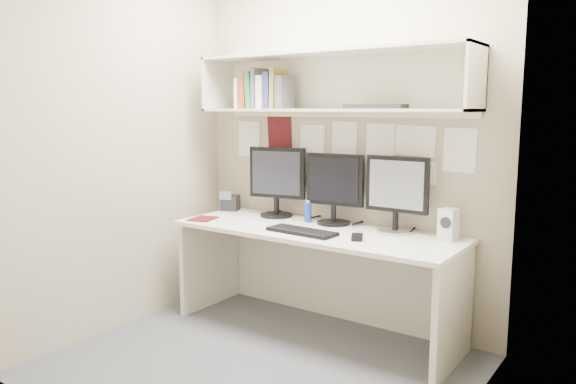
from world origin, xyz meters
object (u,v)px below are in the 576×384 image
Objects in this scene: maroon_notebook at (203,219)px; speaker at (448,224)px; monitor_left at (277,180)px; keyboard at (302,231)px; desk at (315,281)px; desk_phone at (230,203)px; monitor_right at (397,192)px; monitor_center at (335,186)px.

speaker is at bearing 0.41° from maroon_notebook.
monitor_left is at bearing -173.85° from speaker.
keyboard is 2.40× the size of speaker.
desk is 12.25× the size of desk_phone.
desk_phone reaches higher than maroon_notebook.
monitor_left is 3.20× the size of desk_phone.
maroon_notebook is 0.42m from desk_phone.
speaker is at bearing 25.85° from keyboard.
monitor_left is (-0.48, 0.22, 0.64)m from desk.
monitor_right reaches higher than desk_phone.
keyboard is at bearing -91.46° from desk.
keyboard is 0.85m from maroon_notebook.
keyboard reaches higher than desk.
monitor_center is 2.56× the size of maroon_notebook.
keyboard is at bearing -98.53° from monitor_center.
monitor_right is 1.43m from maroon_notebook.
monitor_right is (0.49, 0.22, 0.63)m from desk.
monitor_center is at bearing -174.51° from speaker.
maroon_notebook is at bearing -162.63° from monitor_right.
monitor_left is 0.50m from monitor_center.
desk is 10.28× the size of maroon_notebook.
monitor_left is at bearing 174.62° from monitor_center.
maroon_notebook is (-1.34, -0.42, -0.27)m from monitor_right.
monitor_left reaches higher than monitor_right.
monitor_right reaches higher than monitor_center.
desk is 0.67m from monitor_center.
keyboard is (-0.49, -0.38, -0.26)m from monitor_right.
keyboard is at bearing -42.00° from desk_phone.
monitor_left is 1.04× the size of monitor_right.
maroon_notebook is at bearing -159.78° from speaker.
speaker is 1.03× the size of maroon_notebook.
desk_phone is at bearing -173.09° from speaker.
keyboard is 1.01m from desk_phone.
monitor_left is 2.68× the size of maroon_notebook.
desk_phone is (-0.96, -0.01, -0.21)m from monitor_center.
speaker is (0.83, -0.03, -0.17)m from monitor_center.
speaker reaches higher than keyboard.
desk_phone is (-1.79, 0.01, -0.04)m from speaker.
monitor_center is 1.00m from maroon_notebook.
monitor_left is at bearing 144.64° from keyboard.
monitor_center is 1.04× the size of keyboard.
desk_phone is at bearing 167.74° from desk.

